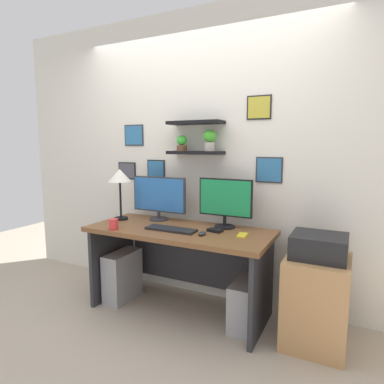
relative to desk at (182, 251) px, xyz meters
The scene contains 15 objects.
ground_plane 0.54m from the desk, 90.00° to the right, with size 8.00×8.00×0.00m, color tan.
back_wall_assembly 0.90m from the desk, 90.15° to the left, with size 4.40×0.24×2.70m.
desk is the anchor object (origin of this frame).
monitor_left 0.57m from the desk, 154.17° to the left, with size 0.56×0.18×0.41m.
monitor_right 0.58m from the desk, 25.81° to the left, with size 0.48×0.18×0.43m.
keyboard 0.26m from the desk, 102.99° to the right, with size 0.44×0.14×0.02m, color black.
computer_mouse 0.38m from the desk, 30.41° to the right, with size 0.06×0.09×0.03m, color #2D2D33.
desk_lamp 0.91m from the desk, behind, with size 0.22×0.22×0.49m.
cell_phone 0.60m from the desk, ahead, with size 0.07×0.14×0.01m, color yellow.
coffee_mug 0.64m from the desk, 146.38° to the right, with size 0.08×0.08×0.09m, color red.
scissors_tray 0.39m from the desk, ahead, with size 0.12×0.08×0.02m, color black.
drawer_cabinet 1.15m from the desk, ahead, with size 0.44×0.50×0.66m, color tan.
printer 1.15m from the desk, ahead, with size 0.38×0.34×0.17m, color black.
computer_tower_left 0.68m from the desk, behind, with size 0.18×0.40×0.46m, color #99999E.
computer_tower_right 0.69m from the desk, ahead, with size 0.18×0.40×0.38m, color #99999E.
Camera 1 is at (1.34, -2.43, 1.46)m, focal length 31.01 mm.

